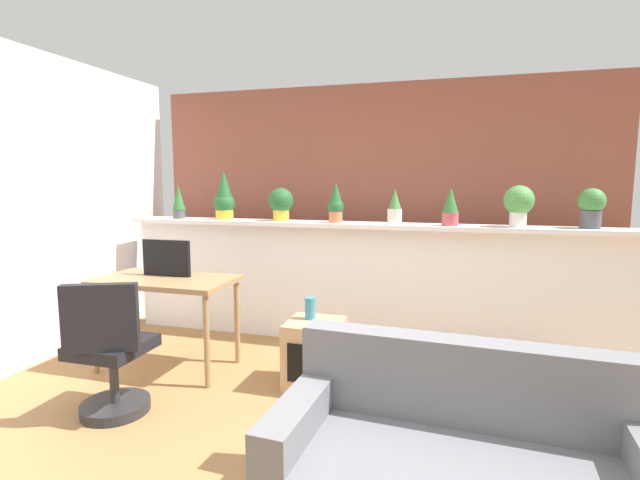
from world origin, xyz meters
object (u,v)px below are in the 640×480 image
Objects in this scene: potted_plant_2 at (281,203)px; desk at (166,288)px; potted_plant_4 at (395,208)px; potted_plant_7 at (591,206)px; tv_monitor at (167,258)px; potted_plant_5 at (450,207)px; side_cube_shelf at (314,354)px; potted_plant_6 at (519,203)px; vase_on_shelf at (310,308)px; couch at (460,477)px; potted_plant_1 at (224,197)px; office_chair at (110,359)px; potted_plant_3 at (336,203)px; potted_plant_0 at (179,201)px.

potted_plant_2 is 0.29× the size of desk.
potted_plant_4 is 0.96× the size of potted_plant_7.
potted_plant_2 is at bearing 55.34° from tv_monitor.
potted_plant_5 reaches higher than side_cube_shelf.
potted_plant_6 is 1.06× the size of potted_plant_7.
potted_plant_4 is at bearing 60.98° from vase_on_shelf.
couch is (0.09, -2.22, -1.02)m from potted_plant_5.
potted_plant_1 is 2.06m from office_chair.
potted_plant_6 is at bearing 3.85° from potted_plant_5.
potted_plant_2 reaches higher than side_cube_shelf.
couch is (2.16, -0.47, -0.11)m from office_chair.
potted_plant_4 is at bearing 28.99° from desk.
potted_plant_6 is 2.09m from side_cube_shelf.
potted_plant_3 is 0.41× the size of office_chair.
tv_monitor is (-0.05, -0.93, -0.47)m from potted_plant_1.
potted_plant_7 is 3.47m from tv_monitor.
potted_plant_1 is at bearing 87.03° from tv_monitor.
potted_plant_6 is 3.31m from office_chair.
office_chair is at bearing -81.70° from desk.
potted_plant_3 is at bearing -2.01° from potted_plant_1.
potted_plant_7 is at bearing 0.03° from potted_plant_1.
potted_plant_3 reaches higher than side_cube_shelf.
potted_plant_3 is at bearing 95.14° from side_cube_shelf.
potted_plant_0 is at bearing 116.38° from tv_monitor.
potted_plant_5 is (2.66, -0.01, -0.01)m from potted_plant_0.
vase_on_shelf reaches higher than side_cube_shelf.
desk reaches higher than side_cube_shelf.
potted_plant_0 reaches higher than potted_plant_7.
potted_plant_7 reaches higher than tv_monitor.
tv_monitor is 0.26× the size of couch.
side_cube_shelf is at bearing 34.52° from office_chair.
potted_plant_3 is at bearing -179.32° from potted_plant_6.
potted_plant_6 is 0.69× the size of side_cube_shelf.
potted_plant_3 is at bearing 59.32° from office_chair.
potted_plant_7 is (3.75, 0.05, 0.00)m from potted_plant_0.
potted_plant_7 is at bearing -0.10° from potted_plant_2.
potted_plant_1 is 1.30× the size of potted_plant_3.
potted_plant_1 is 0.53× the size of office_chair.
potted_plant_3 reaches higher than potted_plant_7.
potted_plant_5 is (0.47, 0.01, 0.02)m from potted_plant_4.
tv_monitor is at bearing 99.93° from office_chair.
potted_plant_4 reaches higher than desk.
potted_plant_3 reaches higher than office_chair.
desk is 1.21m from vase_on_shelf.
potted_plant_7 reaches higher than desk.
potted_plant_1 is at bearing 93.33° from office_chair.
desk reaches higher than vase_on_shelf.
potted_plant_4 is 1.02m from potted_plant_6.
potted_plant_6 is 0.82× the size of tv_monitor.
potted_plant_0 is at bearing -177.31° from potted_plant_2.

